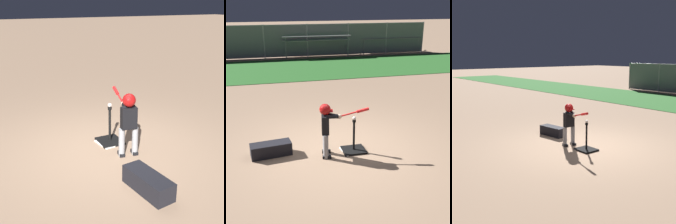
# 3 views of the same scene
# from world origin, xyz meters

# --- Properties ---
(ground_plane) EXTENTS (90.00, 90.00, 0.00)m
(ground_plane) POSITION_xyz_m (0.00, 0.00, 0.00)
(ground_plane) COLOR #93755B
(home_plate) EXTENTS (0.49, 0.49, 0.02)m
(home_plate) POSITION_xyz_m (0.27, -0.20, 0.01)
(home_plate) COLOR white
(home_plate) RESTS_ON ground_plane
(batting_tee) EXTENTS (0.49, 0.44, 0.72)m
(batting_tee) POSITION_xyz_m (0.30, -0.22, 0.09)
(batting_tee) COLOR black
(batting_tee) RESTS_ON ground_plane
(batter_child) EXTENTS (1.00, 0.37, 1.14)m
(batter_child) POSITION_xyz_m (-0.30, -0.29, 0.72)
(batter_child) COLOR gray
(batter_child) RESTS_ON ground_plane
(baseball) EXTENTS (0.07, 0.07, 0.07)m
(baseball) POSITION_xyz_m (0.30, -0.22, 0.76)
(baseball) COLOR white
(baseball) RESTS_ON batting_tee
(equipment_bag) EXTENTS (0.87, 0.42, 0.28)m
(equipment_bag) POSITION_xyz_m (-1.45, 0.01, 0.14)
(equipment_bag) COLOR black
(equipment_bag) RESTS_ON ground_plane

